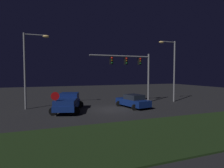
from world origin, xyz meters
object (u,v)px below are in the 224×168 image
object	(u,v)px
car_sedan	(133,101)
street_lamp_left	(30,61)
pickup_truck	(68,101)
traffic_signal_gantry	(132,66)
street_lamp_right	(171,64)
stop_sign	(55,99)

from	to	relation	value
car_sedan	street_lamp_left	distance (m)	12.21
pickup_truck	traffic_signal_gantry	xyz separation A→B (m)	(8.73, 2.47, 3.90)
car_sedan	street_lamp_right	distance (m)	8.50
car_sedan	stop_sign	world-z (taller)	stop_sign
traffic_signal_gantry	stop_sign	xyz separation A→B (m)	(-10.21, -4.56, -3.34)
pickup_truck	street_lamp_right	bearing A→B (deg)	-65.75
street_lamp_right	street_lamp_left	bearing A→B (deg)	176.12
street_lamp_right	stop_sign	size ratio (longest dim) A/B	3.71
traffic_signal_gantry	car_sedan	bearing A→B (deg)	-115.85
traffic_signal_gantry	stop_sign	world-z (taller)	traffic_signal_gantry
car_sedan	street_lamp_right	world-z (taller)	street_lamp_right
street_lamp_right	car_sedan	bearing A→B (deg)	-162.82
pickup_truck	stop_sign	world-z (taller)	stop_sign
pickup_truck	street_lamp_left	size ratio (longest dim) A/B	0.70
pickup_truck	street_lamp_left	distance (m)	6.18
car_sedan	traffic_signal_gantry	distance (m)	5.37
car_sedan	stop_sign	bearing A→B (deg)	89.11
traffic_signal_gantry	pickup_truck	bearing A→B (deg)	-164.23
car_sedan	traffic_signal_gantry	xyz separation A→B (m)	(1.48, 3.06, 4.16)
pickup_truck	street_lamp_right	xyz separation A→B (m)	(14.17, 1.54, 4.20)
stop_sign	pickup_truck	bearing A→B (deg)	54.79
car_sedan	pickup_truck	bearing A→B (deg)	74.70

